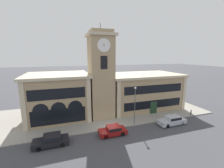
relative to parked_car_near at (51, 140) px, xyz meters
name	(u,v)px	position (x,y,z in m)	size (l,w,h in m)	color
ground_plane	(111,130)	(8.61, 1.51, -0.77)	(300.00, 300.00, 0.00)	#424247
sidewalk_kerb	(99,113)	(8.61, 8.95, -0.69)	(43.85, 14.87, 0.15)	gray
clock_tower	(101,75)	(8.61, 7.10, 7.23)	(4.86, 4.86, 17.10)	tan
town_hall_left_wing	(59,96)	(0.96, 9.67, 3.40)	(11.24, 10.06, 8.28)	tan
town_hall_right_wing	(142,90)	(18.76, 9.68, 3.06)	(16.24, 10.06, 7.61)	tan
parked_car_near	(51,140)	(0.00, 0.00, 0.00)	(4.51, 1.92, 1.49)	black
parked_car_mid	(113,130)	(8.48, 0.00, -0.06)	(4.08, 1.90, 1.35)	maroon
parked_car_far	(172,120)	(19.19, 0.00, 0.01)	(4.83, 1.85, 1.50)	#B2B7C1
street_lamp	(135,100)	(12.96, 1.87, 3.55)	(0.36, 0.36, 6.45)	#4C4C51
bollard	(191,112)	(25.29, 1.94, -0.10)	(0.18, 0.18, 1.06)	black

